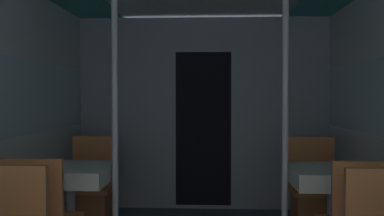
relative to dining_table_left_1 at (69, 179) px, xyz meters
The scene contains 7 objects.
bulkhead_far 1.95m from the dining_table_left_1, 56.11° to the left, with size 2.88×0.09×2.21m.
dining_table_left_1 is the anchor object (origin of this frame).
chair_left_far_1 0.69m from the dining_table_left_1, 90.00° to the left, with size 0.45×0.45×0.91m.
support_pole_left_1 0.60m from the dining_table_left_1, ahead, with size 0.05×0.05×2.21m.
dining_table_right_1 2.11m from the dining_table_left_1, ahead, with size 0.66×0.66×0.74m.
chair_right_far_1 2.22m from the dining_table_left_1, 15.76° to the left, with size 0.45×0.45×0.91m.
support_pole_right_1 1.80m from the dining_table_left_1, ahead, with size 0.05×0.05×2.21m.
Camera 1 is at (0.10, -0.93, 1.30)m, focal length 40.00 mm.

